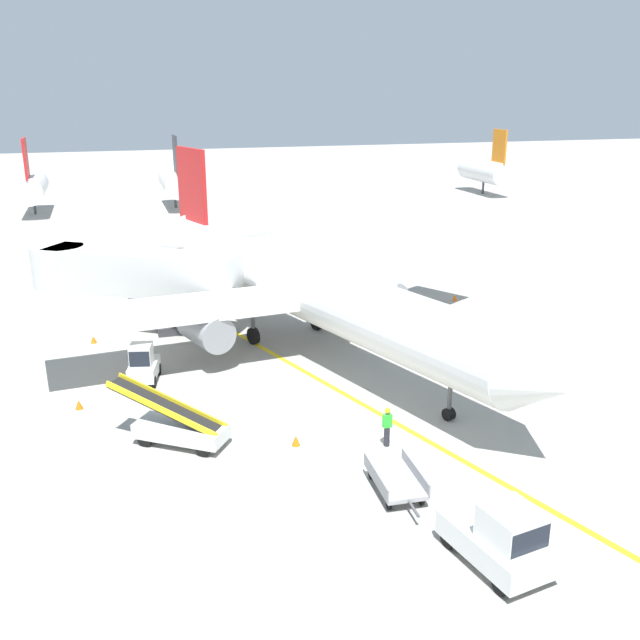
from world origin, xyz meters
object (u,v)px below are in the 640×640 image
at_px(baggage_tug_near_wing, 143,365).
at_px(safety_cone_wingtip_right, 296,440).
at_px(safety_cone_nose_left, 455,297).
at_px(airliner, 299,286).
at_px(ground_crew_wing_walker, 387,425).
at_px(safety_cone_tail_area, 93,339).
at_px(baggage_cart_loaded, 396,480).
at_px(belt_loader_forward_hold, 178,426).
at_px(pushback_tug, 501,538).
at_px(safety_cone_nose_right, 536,338).
at_px(jet_bridge, 121,272).
at_px(safety_cone_wingtip_left, 79,404).
at_px(ground_crew_marshaller, 518,382).

distance_m(baggage_tug_near_wing, safety_cone_wingtip_right, 10.21).
xyz_separation_m(safety_cone_nose_left, safety_cone_wingtip_right, (-15.87, -17.10, 0.00)).
distance_m(airliner, safety_cone_nose_left, 13.97).
distance_m(ground_crew_wing_walker, safety_cone_tail_area, 20.06).
relative_size(airliner, baggage_cart_loaded, 9.07).
relative_size(belt_loader_forward_hold, safety_cone_wingtip_right, 10.93).
distance_m(pushback_tug, baggage_tug_near_wing, 20.22).
height_order(ground_crew_wing_walker, safety_cone_nose_left, ground_crew_wing_walker).
height_order(baggage_tug_near_wing, safety_cone_nose_right, baggage_tug_near_wing).
bearing_deg(ground_crew_wing_walker, jet_bridge, 117.35).
bearing_deg(baggage_tug_near_wing, pushback_tug, -61.91).
relative_size(safety_cone_nose_left, safety_cone_wingtip_left, 1.00).
bearing_deg(safety_cone_nose_right, safety_cone_wingtip_left, -175.44).
bearing_deg(belt_loader_forward_hold, safety_cone_nose_left, 37.27).
height_order(safety_cone_nose_left, safety_cone_tail_area, same).
height_order(baggage_cart_loaded, safety_cone_tail_area, baggage_cart_loaded).
distance_m(pushback_tug, safety_cone_nose_left, 28.98).
relative_size(ground_crew_wing_walker, safety_cone_nose_right, 3.86).
distance_m(safety_cone_wingtip_left, safety_cone_tail_area, 9.09).
height_order(airliner, baggage_cart_loaded, airliner).
xyz_separation_m(ground_crew_wing_walker, safety_cone_nose_left, (12.32, 18.20, -0.69)).
relative_size(baggage_tug_near_wing, safety_cone_wingtip_right, 5.97).
height_order(belt_loader_forward_hold, safety_cone_wingtip_left, belt_loader_forward_hold).
xyz_separation_m(safety_cone_wingtip_right, safety_cone_tail_area, (-7.98, 15.31, 0.00)).
bearing_deg(baggage_cart_loaded, ground_crew_marshaller, 34.28).
bearing_deg(jet_bridge, airliner, -31.27).
xyz_separation_m(belt_loader_forward_hold, safety_cone_nose_right, (21.12, 6.69, -0.56)).
distance_m(jet_bridge, safety_cone_tail_area, 4.43).
distance_m(airliner, safety_cone_nose_right, 14.04).
xyz_separation_m(pushback_tug, ground_crew_marshaller, (7.12, 10.67, -0.08)).
height_order(pushback_tug, ground_crew_marshaller, pushback_tug).
distance_m(jet_bridge, ground_crew_wing_walker, 21.13).
height_order(safety_cone_nose_right, safety_cone_wingtip_right, same).
height_order(pushback_tug, safety_cone_nose_right, pushback_tug).
height_order(airliner, belt_loader_forward_hold, airliner).
height_order(baggage_tug_near_wing, safety_cone_wingtip_left, baggage_tug_near_wing).
bearing_deg(pushback_tug, baggage_cart_loaded, 106.02).
relative_size(safety_cone_nose_left, safety_cone_tail_area, 1.00).
bearing_deg(pushback_tug, safety_cone_wingtip_right, 113.09).
bearing_deg(safety_cone_tail_area, baggage_tug_near_wing, -70.27).
height_order(jet_bridge, safety_cone_nose_left, jet_bridge).
height_order(ground_crew_marshaller, safety_cone_nose_left, ground_crew_marshaller).
distance_m(safety_cone_wingtip_left, safety_cone_wingtip_right, 10.62).
bearing_deg(safety_cone_tail_area, safety_cone_wingtip_right, -62.46).
distance_m(jet_bridge, baggage_cart_loaded, 23.80).
bearing_deg(safety_cone_wingtip_left, belt_loader_forward_hold, -49.33).
distance_m(safety_cone_nose_right, safety_cone_wingtip_left, 25.23).
bearing_deg(safety_cone_wingtip_left, safety_cone_tail_area, 86.09).
height_order(belt_loader_forward_hold, safety_cone_nose_right, belt_loader_forward_hold).
relative_size(baggage_tug_near_wing, baggage_cart_loaded, 0.69).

